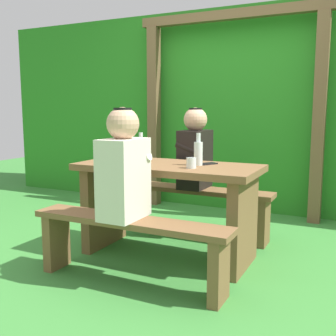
{
  "coord_description": "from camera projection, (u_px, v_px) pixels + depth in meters",
  "views": [
    {
      "loc": [
        1.36,
        -2.77,
        1.16
      ],
      "look_at": [
        0.0,
        0.0,
        0.7
      ],
      "focal_mm": 43.36,
      "sensor_mm": 36.0,
      "label": 1
    }
  ],
  "objects": [
    {
      "name": "hedge_backdrop",
      "position": [
        246.0,
        110.0,
        5.03
      ],
      "size": [
        6.4,
        1.08,
        2.27
      ],
      "primitive_type": "cube",
      "color": "#298022",
      "rests_on": "ground_plane"
    },
    {
      "name": "bench_near",
      "position": [
        129.0,
        237.0,
        2.66
      ],
      "size": [
        1.4,
        0.24,
        0.45
      ],
      "color": "brown",
      "rests_on": "ground_plane"
    },
    {
      "name": "drinking_glass",
      "position": [
        191.0,
        163.0,
        2.9
      ],
      "size": [
        0.07,
        0.07,
        0.08
      ],
      "primitive_type": "cylinder",
      "color": "silver",
      "rests_on": "picnic_table"
    },
    {
      "name": "bottle_left",
      "position": [
        141.0,
        151.0,
        3.18
      ],
      "size": [
        0.06,
        0.06,
        0.24
      ],
      "color": "silver",
      "rests_on": "picnic_table"
    },
    {
      "name": "person_black_coat",
      "position": [
        195.0,
        151.0,
        3.63
      ],
      "size": [
        0.25,
        0.35,
        0.72
      ],
      "color": "black",
      "rests_on": "bench_far"
    },
    {
      "name": "picnic_table",
      "position": [
        168.0,
        194.0,
        3.15
      ],
      "size": [
        1.4,
        0.64,
        0.73
      ],
      "color": "brown",
      "rests_on": "ground_plane"
    },
    {
      "name": "pergola_crossbeam",
      "position": [
        231.0,
        15.0,
        4.26
      ],
      "size": [
        2.09,
        0.1,
        0.1
      ],
      "primitive_type": "cube",
      "color": "brown",
      "rests_on": "pergola_post_left"
    },
    {
      "name": "pergola_post_left",
      "position": [
        154.0,
        118.0,
        4.82
      ],
      "size": [
        0.12,
        0.12,
        2.08
      ],
      "primitive_type": "cube",
      "color": "brown",
      "rests_on": "ground_plane"
    },
    {
      "name": "cell_phone",
      "position": [
        208.0,
        164.0,
        3.11
      ],
      "size": [
        0.13,
        0.16,
        0.01
      ],
      "primitive_type": "cube",
      "rotation": [
        0.0,
        0.0,
        -0.54
      ],
      "color": "black",
      "rests_on": "picnic_table"
    },
    {
      "name": "bottle_right",
      "position": [
        198.0,
        152.0,
        3.04
      ],
      "size": [
        0.07,
        0.07,
        0.24
      ],
      "color": "silver",
      "rests_on": "picnic_table"
    },
    {
      "name": "bench_far",
      "position": [
        196.0,
        201.0,
        3.69
      ],
      "size": [
        1.4,
        0.24,
        0.45
      ],
      "color": "brown",
      "rests_on": "ground_plane"
    },
    {
      "name": "ground_plane",
      "position": [
        168.0,
        255.0,
        3.22
      ],
      "size": [
        12.0,
        12.0,
        0.0
      ],
      "primitive_type": "plane",
      "color": "#3B8637"
    },
    {
      "name": "pergola_post_right",
      "position": [
        319.0,
        120.0,
        4.02
      ],
      "size": [
        0.12,
        0.12,
        2.08
      ],
      "primitive_type": "cube",
      "color": "brown",
      "rests_on": "ground_plane"
    },
    {
      "name": "person_white_shirt",
      "position": [
        124.0,
        168.0,
        2.61
      ],
      "size": [
        0.25,
        0.35,
        0.72
      ],
      "color": "silver",
      "rests_on": "bench_near"
    }
  ]
}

